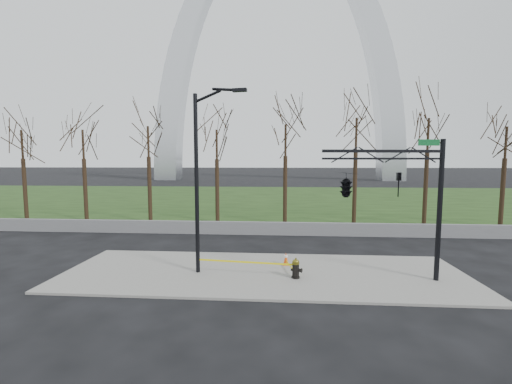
# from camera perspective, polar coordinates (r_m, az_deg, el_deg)

# --- Properties ---
(ground) EXTENTS (500.00, 500.00, 0.00)m
(ground) POSITION_cam_1_polar(r_m,az_deg,el_deg) (15.44, 1.27, -13.94)
(ground) COLOR black
(ground) RESTS_ON ground
(sidewalk) EXTENTS (18.00, 6.00, 0.10)m
(sidewalk) POSITION_cam_1_polar(r_m,az_deg,el_deg) (15.43, 1.27, -13.76)
(sidewalk) COLOR gray
(sidewalk) RESTS_ON ground
(grass_strip) EXTENTS (120.00, 40.00, 0.06)m
(grass_strip) POSITION_cam_1_polar(r_m,az_deg,el_deg) (44.85, 3.15, -1.16)
(grass_strip) COLOR #1B3112
(grass_strip) RESTS_ON ground
(guardrail) EXTENTS (60.00, 0.30, 0.90)m
(guardrail) POSITION_cam_1_polar(r_m,az_deg,el_deg) (23.04, 2.26, -6.30)
(guardrail) COLOR #59595B
(guardrail) RESTS_ON ground
(gateway_arch) EXTENTS (66.00, 6.00, 65.00)m
(gateway_arch) POSITION_cam_1_polar(r_m,az_deg,el_deg) (93.66, 3.75, 22.34)
(gateway_arch) COLOR silver
(gateway_arch) RESTS_ON ground
(tree_row) EXTENTS (42.78, 4.00, 9.18)m
(tree_row) POSITION_cam_1_polar(r_m,az_deg,el_deg) (26.67, -0.90, 4.25)
(tree_row) COLOR black
(tree_row) RESTS_ON ground
(fire_hydrant) EXTENTS (0.55, 0.38, 0.88)m
(fire_hydrant) POSITION_cam_1_polar(r_m,az_deg,el_deg) (14.61, 6.91, -13.02)
(fire_hydrant) COLOR black
(fire_hydrant) RESTS_ON sidewalk
(traffic_cone) EXTENTS (0.32, 0.32, 0.60)m
(traffic_cone) POSITION_cam_1_polar(r_m,az_deg,el_deg) (16.35, 5.18, -11.38)
(traffic_cone) COLOR #E0470B
(traffic_cone) RESTS_ON sidewalk
(street_light) EXTENTS (2.38, 0.58, 8.21)m
(street_light) POSITION_cam_1_polar(r_m,az_deg,el_deg) (14.70, -9.44, 3.70)
(street_light) COLOR black
(street_light) RESTS_ON ground
(traffic_signal_mast) EXTENTS (5.05, 2.54, 6.00)m
(traffic_signal_mast) POSITION_cam_1_polar(r_m,az_deg,el_deg) (14.00, 18.22, 1.18)
(traffic_signal_mast) COLOR black
(traffic_signal_mast) RESTS_ON ground
(caution_tape) EXTENTS (4.38, 1.80, 0.45)m
(caution_tape) POSITION_cam_1_polar(r_m,az_deg,el_deg) (15.01, 0.54, -12.22)
(caution_tape) COLOR yellow
(caution_tape) RESTS_ON ground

